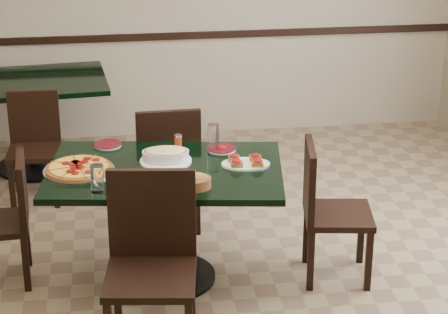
{
  "coord_description": "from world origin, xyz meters",
  "views": [
    {
      "loc": [
        -0.52,
        -4.63,
        2.76
      ],
      "look_at": [
        0.1,
        0.0,
        0.87
      ],
      "focal_mm": 70.0,
      "sensor_mm": 36.0,
      "label": 1
    }
  ],
  "objects": [
    {
      "name": "floor",
      "position": [
        0.0,
        0.0,
        0.0
      ],
      "size": [
        5.5,
        5.5,
        0.0
      ],
      "primitive_type": "plane",
      "color": "olive",
      "rests_on": "ground"
    },
    {
      "name": "room_shell",
      "position": [
        1.02,
        1.73,
        1.17
      ],
      "size": [
        5.5,
        5.5,
        5.5
      ],
      "color": "white",
      "rests_on": "floor"
    },
    {
      "name": "main_table",
      "position": [
        -0.23,
        0.16,
        0.57
      ],
      "size": [
        1.5,
        1.08,
        0.75
      ],
      "rotation": [
        0.0,
        0.0,
        -0.14
      ],
      "color": "black",
      "rests_on": "floor"
    },
    {
      "name": "back_table",
      "position": [
        -1.16,
        2.09,
        0.52
      ],
      "size": [
        1.25,
        0.96,
        0.75
      ],
      "rotation": [
        0.0,
        0.0,
        0.09
      ],
      "color": "black",
      "rests_on": "floor"
    },
    {
      "name": "chair_far",
      "position": [
        -0.17,
        0.83,
        0.51
      ],
      "size": [
        0.44,
        0.44,
        0.92
      ],
      "rotation": [
        0.0,
        0.0,
        3.18
      ],
      "color": "black",
      "rests_on": "floor"
    },
    {
      "name": "chair_near",
      "position": [
        -0.36,
        -0.57,
        0.57
      ],
      "size": [
        0.52,
        0.52,
        1.0
      ],
      "rotation": [
        0.0,
        0.0,
        -0.13
      ],
      "color": "black",
      "rests_on": "floor"
    },
    {
      "name": "chair_right",
      "position": [
        0.73,
        0.07,
        0.49
      ],
      "size": [
        0.47,
        0.47,
        0.88
      ],
      "rotation": [
        0.0,
        0.0,
        1.42
      ],
      "color": "black",
      "rests_on": "floor"
    },
    {
      "name": "chair_left",
      "position": [
        -1.19,
        0.28,
        0.45
      ],
      "size": [
        0.4,
        0.4,
        0.81
      ],
      "rotation": [
        0.0,
        0.0,
        -1.51
      ],
      "color": "black",
      "rests_on": "floor"
    },
    {
      "name": "back_chair_near",
      "position": [
        -1.11,
        1.54,
        0.44
      ],
      "size": [
        0.39,
        0.39,
        0.81
      ],
      "rotation": [
        0.0,
        0.0,
        -0.04
      ],
      "color": "black",
      "rests_on": "floor"
    },
    {
      "name": "pepperoni_pizza",
      "position": [
        -0.74,
        0.18,
        0.77
      ],
      "size": [
        0.42,
        0.42,
        0.04
      ],
      "rotation": [
        0.0,
        0.0,
        0.24
      ],
      "color": "silver",
      "rests_on": "main_table"
    },
    {
      "name": "lasagna_casserole",
      "position": [
        -0.22,
        0.25,
        0.8
      ],
      "size": [
        0.31,
        0.31,
        0.09
      ],
      "rotation": [
        0.0,
        0.0,
        -0.05
      ],
      "color": "white",
      "rests_on": "main_table"
    },
    {
      "name": "bread_basket",
      "position": [
        -0.11,
        -0.15,
        0.79
      ],
      "size": [
        0.24,
        0.18,
        0.1
      ],
      "rotation": [
        0.0,
        0.0,
        0.09
      ],
      "color": "brown",
      "rests_on": "main_table"
    },
    {
      "name": "bruschetta_platter",
      "position": [
        0.25,
        0.14,
        0.77
      ],
      "size": [
        0.31,
        0.23,
        0.05
      ],
      "rotation": [
        0.0,
        0.0,
        -0.11
      ],
      "color": "white",
      "rests_on": "main_table"
    },
    {
      "name": "side_plate_near",
      "position": [
        -0.38,
        -0.19,
        0.76
      ],
      "size": [
        0.18,
        0.18,
        0.02
      ],
      "rotation": [
        0.0,
        0.0,
        0.15
      ],
      "color": "white",
      "rests_on": "main_table"
    },
    {
      "name": "side_plate_far_r",
      "position": [
        0.14,
        0.4,
        0.76
      ],
      "size": [
        0.18,
        0.18,
        0.03
      ],
      "rotation": [
        0.0,
        0.0,
        0.16
      ],
      "color": "white",
      "rests_on": "main_table"
    },
    {
      "name": "side_plate_far_l",
      "position": [
        -0.57,
        0.57,
        0.76
      ],
      "size": [
        0.18,
        0.18,
        0.02
      ],
      "rotation": [
        0.0,
        0.0,
        -0.09
      ],
      "color": "white",
      "rests_on": "main_table"
    },
    {
      "name": "napkin_setting",
      "position": [
        -0.38,
        -0.15,
        0.75
      ],
      "size": [
        0.17,
        0.17,
        0.01
      ],
      "rotation": [
        0.0,
        0.0,
        -0.08
      ],
      "color": "silver",
      "rests_on": "main_table"
    },
    {
      "name": "water_glass_a",
      "position": [
        0.09,
        0.45,
        0.83
      ],
      "size": [
        0.07,
        0.07,
        0.16
      ],
      "primitive_type": "cylinder",
      "color": "white",
      "rests_on": "main_table"
    },
    {
      "name": "water_glass_b",
      "position": [
        -0.63,
        -0.13,
        0.83
      ],
      "size": [
        0.07,
        0.07,
        0.16
      ],
      "primitive_type": "cylinder",
      "color": "white",
      "rests_on": "main_table"
    },
    {
      "name": "pepper_shaker",
      "position": [
        -0.13,
        0.49,
        0.79
      ],
      "size": [
        0.05,
        0.05,
        0.08
      ],
      "color": "red",
      "rests_on": "main_table"
    }
  ]
}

